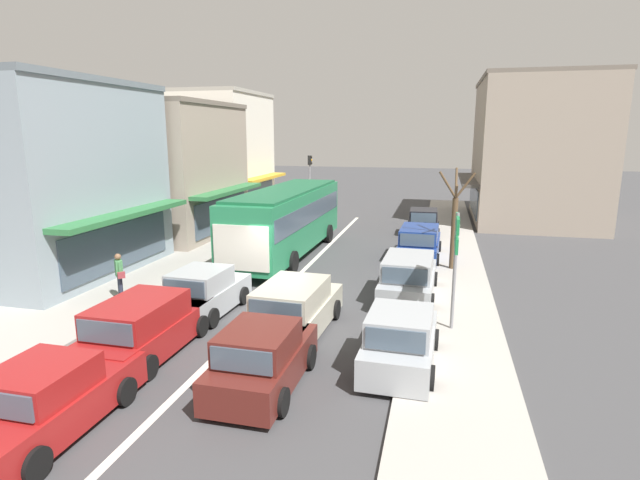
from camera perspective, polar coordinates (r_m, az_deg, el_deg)
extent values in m
plane|color=#3F3F42|center=(18.03, -5.24, -6.74)|extent=(140.00, 140.00, 0.00)
cube|color=silver|center=(21.68, -1.83, -3.42)|extent=(0.20, 28.00, 0.01)
cube|color=#A39E96|center=(26.00, -15.23, -1.06)|extent=(5.20, 44.00, 0.14)
cube|color=#A39E96|center=(22.87, 14.72, -2.85)|extent=(2.80, 44.00, 0.12)
cube|color=#84939E|center=(23.30, -29.29, 5.67)|extent=(6.77, 8.26, 7.63)
cube|color=#2D703D|center=(21.02, -21.26, 2.78)|extent=(1.10, 7.60, 0.20)
cube|color=#425160|center=(21.49, -21.92, -0.61)|extent=(0.06, 6.61, 1.80)
cube|color=slate|center=(23.29, -30.32, 15.32)|extent=(6.93, 8.26, 0.24)
cube|color=gray|center=(30.01, -18.31, 7.34)|extent=(7.96, 8.01, 7.24)
cube|color=#2D703D|center=(28.02, -10.43, 5.56)|extent=(1.10, 7.37, 0.20)
cube|color=#425160|center=(28.37, -11.11, 2.96)|extent=(0.06, 6.41, 1.80)
cube|color=#6E6358|center=(29.97, -18.80, 14.47)|extent=(8.12, 8.01, 0.24)
cube|color=silver|center=(37.13, -11.71, 9.40)|extent=(6.09, 7.66, 8.40)
cube|color=gold|center=(35.88, -6.51, 7.09)|extent=(1.10, 7.05, 0.20)
cube|color=#425160|center=(36.16, -7.09, 5.04)|extent=(0.06, 6.13, 1.80)
cube|color=#A19D92|center=(37.19, -12.00, 16.06)|extent=(6.25, 7.66, 0.24)
cube|color=gray|center=(36.04, 23.38, 9.13)|extent=(7.31, 10.37, 9.07)
cube|color=#4C4742|center=(35.71, 16.60, 6.64)|extent=(1.10, 9.54, 0.20)
cube|color=#425160|center=(35.87, 17.14, 4.54)|extent=(0.06, 8.30, 1.80)
cube|color=#6E6358|center=(36.17, 24.02, 16.49)|extent=(7.47, 10.37, 0.24)
cube|color=#237A4C|center=(23.98, -3.82, 2.37)|extent=(2.73, 10.85, 2.70)
cube|color=#425160|center=(23.91, -3.83, 3.32)|extent=(2.76, 10.42, 0.90)
cube|color=beige|center=(19.05, -9.03, -0.94)|extent=(2.25, 0.11, 1.76)
cube|color=#1A5B39|center=(23.78, -3.87, 5.72)|extent=(2.59, 9.98, 0.12)
cylinder|color=black|center=(27.72, -4.02, 1.01)|extent=(0.28, 0.97, 0.96)
cylinder|color=black|center=(27.03, 1.00, 0.75)|extent=(0.28, 0.97, 0.96)
cylinder|color=black|center=(21.98, -9.34, -2.08)|extent=(0.28, 0.97, 0.96)
cylinder|color=black|center=(21.10, -3.13, -2.53)|extent=(0.28, 0.97, 0.96)
cube|color=#561E19|center=(12.07, -6.46, -14.01)|extent=(1.68, 3.72, 0.76)
cube|color=#561E19|center=(11.52, -7.08, -11.51)|extent=(1.54, 1.92, 0.64)
cube|color=#425160|center=(12.36, -5.43, -9.79)|extent=(1.40, 0.07, 0.54)
cube|color=#425160|center=(10.71, -9.01, -13.48)|extent=(1.37, 0.07, 0.51)
cylinder|color=black|center=(13.37, -8.10, -12.34)|extent=(0.19, 0.62, 0.62)
cylinder|color=black|center=(12.88, -1.14, -13.21)|extent=(0.19, 0.62, 0.62)
cylinder|color=black|center=(11.57, -12.43, -16.63)|extent=(0.19, 0.62, 0.62)
cylinder|color=black|center=(11.00, -4.36, -17.98)|extent=(0.19, 0.62, 0.62)
cube|color=#9EA3A8|center=(16.92, -12.92, -6.44)|extent=(1.79, 3.77, 0.76)
cube|color=#9EA3A8|center=(16.46, -13.54, -4.44)|extent=(1.60, 1.96, 0.64)
cube|color=#425160|center=(17.27, -11.96, -3.58)|extent=(1.40, 0.12, 0.54)
cube|color=#425160|center=(15.66, -15.28, -5.39)|extent=(1.37, 0.12, 0.51)
cylinder|color=black|center=(18.28, -13.48, -5.74)|extent=(0.21, 0.63, 0.62)
cylinder|color=black|center=(17.56, -8.78, -6.30)|extent=(0.21, 0.63, 0.62)
cylinder|color=black|center=(16.50, -17.28, -7.94)|extent=(0.21, 0.63, 0.62)
cylinder|color=black|center=(15.69, -12.20, -8.70)|extent=(0.21, 0.63, 0.62)
cube|color=maroon|center=(11.67, -28.69, -16.54)|extent=(1.72, 4.20, 0.72)
cube|color=maroon|center=(11.32, -29.39, -13.79)|extent=(1.56, 1.80, 0.60)
cube|color=#425160|center=(11.94, -26.35, -12.15)|extent=(1.44, 0.06, 0.51)
cylinder|color=black|center=(13.11, -27.70, -14.20)|extent=(0.18, 0.62, 0.62)
cylinder|color=black|center=(12.11, -21.33, -15.82)|extent=(0.18, 0.62, 0.62)
cylinder|color=black|center=(10.47, -29.75, -21.40)|extent=(0.18, 0.62, 0.62)
cube|color=maroon|center=(14.42, -19.10, -10.13)|extent=(1.79, 4.51, 0.76)
cube|color=maroon|center=(13.90, -20.09, -7.88)|extent=(1.66, 2.61, 0.68)
cube|color=#425160|center=(14.94, -17.27, -6.28)|extent=(1.51, 0.07, 0.58)
cube|color=#425160|center=(12.91, -23.38, -9.70)|extent=(1.48, 0.07, 0.54)
cylinder|color=black|center=(16.00, -19.08, -8.70)|extent=(0.18, 0.62, 0.62)
cylinder|color=black|center=(15.15, -13.41, -9.54)|extent=(0.18, 0.62, 0.62)
cylinder|color=black|center=(14.01, -25.19, -12.25)|extent=(0.18, 0.62, 0.62)
cylinder|color=black|center=(13.03, -18.99, -13.60)|extent=(0.18, 0.62, 0.62)
cube|color=#B7B29E|center=(14.99, -2.77, -8.58)|extent=(1.96, 4.57, 0.76)
cube|color=#B7B29E|center=(14.44, -3.26, -6.38)|extent=(1.75, 2.67, 0.68)
cube|color=#425160|center=(15.63, -1.64, -4.91)|extent=(1.51, 0.13, 0.58)
cube|color=#425160|center=(13.28, -5.17, -8.10)|extent=(1.48, 0.13, 0.54)
cylinder|color=black|center=(16.54, -4.15, -7.35)|extent=(0.21, 0.63, 0.62)
cylinder|color=black|center=(16.04, 1.82, -7.96)|extent=(0.21, 0.63, 0.62)
cylinder|color=black|center=(14.21, -7.99, -10.80)|extent=(0.21, 0.63, 0.62)
cylinder|color=black|center=(13.63, -1.07, -11.71)|extent=(0.21, 0.63, 0.62)
cube|color=#9EA3A8|center=(13.09, 9.17, -11.91)|extent=(1.75, 3.75, 0.76)
cube|color=#9EA3A8|center=(12.55, 9.12, -9.54)|extent=(1.57, 1.94, 0.64)
cube|color=#425160|center=(13.45, 9.59, -8.05)|extent=(1.40, 0.10, 0.54)
cube|color=#425160|center=(11.66, 8.58, -11.27)|extent=(1.37, 0.10, 0.51)
cylinder|color=black|center=(14.28, 6.31, -10.64)|extent=(0.20, 0.62, 0.62)
cylinder|color=black|center=(14.15, 13.01, -11.11)|extent=(0.20, 0.62, 0.62)
cylinder|color=black|center=(12.29, 4.62, -14.55)|extent=(0.20, 0.62, 0.62)
cylinder|color=black|center=(12.14, 12.52, -15.18)|extent=(0.20, 0.62, 0.62)
cube|color=#9EA3A8|center=(18.35, 10.08, -4.84)|extent=(1.87, 4.54, 0.76)
cube|color=#9EA3A8|center=(17.82, 10.06, -2.95)|extent=(1.70, 2.64, 0.68)
cube|color=#425160|center=(19.09, 10.42, -1.94)|extent=(1.51, 0.10, 0.58)
cube|color=#425160|center=(16.55, 9.64, -4.11)|extent=(1.48, 0.10, 0.54)
cylinder|color=black|center=(19.78, 7.87, -4.15)|extent=(0.20, 0.62, 0.62)
cylinder|color=black|center=(19.66, 12.97, -4.45)|extent=(0.20, 0.62, 0.62)
cylinder|color=black|center=(17.23, 6.71, -6.60)|extent=(0.20, 0.62, 0.62)
cylinder|color=black|center=(17.08, 12.60, -6.98)|extent=(0.20, 0.62, 0.62)
cube|color=navy|center=(23.91, 11.27, -0.90)|extent=(1.88, 4.55, 0.76)
cube|color=navy|center=(23.41, 11.28, 0.63)|extent=(1.71, 2.64, 0.68)
cube|color=#425160|center=(24.71, 11.50, 1.22)|extent=(1.51, 0.10, 0.58)
cube|color=#425160|center=(22.12, 11.03, -0.03)|extent=(1.48, 0.10, 0.54)
cylinder|color=black|center=(25.33, 9.49, -0.58)|extent=(0.20, 0.62, 0.62)
cylinder|color=black|center=(25.23, 13.47, -0.81)|extent=(0.20, 0.62, 0.62)
cylinder|color=black|center=(22.72, 8.78, -2.03)|extent=(0.20, 0.62, 0.62)
cylinder|color=black|center=(22.60, 13.22, -2.29)|extent=(0.20, 0.62, 0.62)
cube|color=black|center=(29.60, 11.70, 1.58)|extent=(1.73, 3.74, 0.76)
cube|color=black|center=(29.19, 11.75, 2.83)|extent=(1.57, 1.94, 0.64)
cube|color=#425160|center=(30.15, 11.77, 3.12)|extent=(1.40, 0.10, 0.54)
cube|color=#425160|center=(28.23, 11.73, 2.52)|extent=(1.37, 0.10, 0.51)
cylinder|color=black|center=(30.75, 10.18, 1.64)|extent=(0.20, 0.62, 0.62)
cylinder|color=black|center=(30.74, 13.24, 1.50)|extent=(0.20, 0.62, 0.62)
cylinder|color=black|center=(28.57, 10.01, 0.84)|extent=(0.20, 0.62, 0.62)
cylinder|color=black|center=(28.56, 13.30, 0.70)|extent=(0.20, 0.62, 0.62)
cylinder|color=gray|center=(37.25, -1.17, 6.42)|extent=(0.12, 0.12, 4.20)
cube|color=black|center=(37.12, -1.19, 9.11)|extent=(0.24, 0.24, 0.68)
sphere|color=black|center=(37.07, -0.98, 9.46)|extent=(0.13, 0.13, 0.13)
sphere|color=orange|center=(37.08, -0.97, 9.12)|extent=(0.13, 0.13, 0.13)
sphere|color=black|center=(37.09, -0.97, 8.78)|extent=(0.13, 0.13, 0.13)
cylinder|color=gray|center=(15.08, 15.11, -3.75)|extent=(0.10, 0.10, 3.60)
cube|color=#19753D|center=(14.73, 15.44, 1.85)|extent=(0.08, 1.40, 0.44)
cube|color=white|center=(14.73, 15.61, 1.84)|extent=(0.01, 1.10, 0.10)
cube|color=#19753D|center=(14.84, 15.32, -0.24)|extent=(0.08, 1.40, 0.44)
cube|color=white|center=(14.84, 15.49, -0.25)|extent=(0.01, 1.10, 0.10)
cylinder|color=brown|center=(21.90, 15.01, 0.56)|extent=(0.24, 0.24, 3.16)
cylinder|color=brown|center=(21.98, 15.30, 6.32)|extent=(0.10, 0.88, 1.24)
cylinder|color=brown|center=(21.60, 16.28, 5.99)|extent=(0.80, 0.10, 1.11)
cylinder|color=brown|center=(21.19, 15.31, 5.34)|extent=(0.10, 0.92, 0.70)
cylinder|color=brown|center=(21.58, 14.39, 6.13)|extent=(0.78, 0.10, 1.14)
cylinder|color=#232838|center=(18.83, -21.89, -4.98)|extent=(0.14, 0.14, 0.84)
cylinder|color=#232838|center=(18.66, -21.80, -5.12)|extent=(0.14, 0.14, 0.84)
cube|color=#478951|center=(18.56, -22.01, -2.98)|extent=(0.41, 0.41, 0.56)
sphere|color=brown|center=(18.47, -22.11, -1.79)|extent=(0.22, 0.22, 0.22)
cylinder|color=#478951|center=(18.80, -22.13, -2.81)|extent=(0.09, 0.09, 0.54)
cylinder|color=#478951|center=(18.33, -21.90, -3.16)|extent=(0.09, 0.09, 0.54)
cube|color=maroon|center=(18.32, -21.76, -3.75)|extent=(0.24, 0.24, 0.22)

